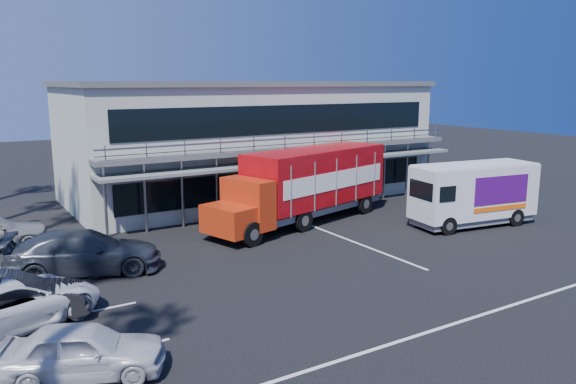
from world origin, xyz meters
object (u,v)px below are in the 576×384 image
white_van (473,193)px  parked_car_b (9,300)px  red_truck (307,183)px  parked_car_a (83,350)px

white_van → parked_car_b: bearing=-169.7°
red_truck → parked_car_a: bearing=-158.4°
red_truck → parked_car_b: 15.92m
parked_car_b → white_van: bearing=-77.8°
parked_car_a → white_van: bearing=-52.1°
red_truck → parked_car_b: size_ratio=2.52×
white_van → parked_car_b: white_van is taller
parked_car_a → red_truck: bearing=-29.1°
white_van → parked_car_a: size_ratio=1.68×
white_van → parked_car_a: bearing=-157.4°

